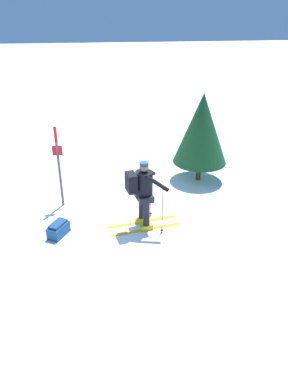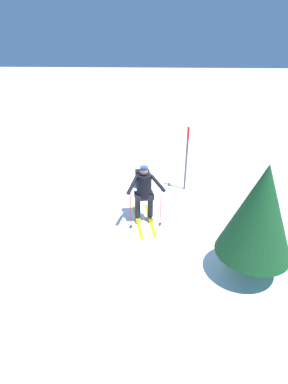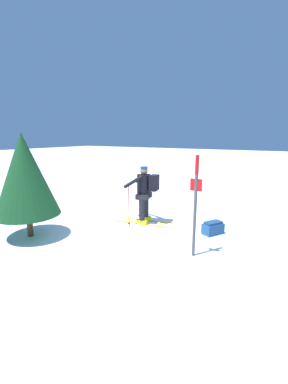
# 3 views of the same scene
# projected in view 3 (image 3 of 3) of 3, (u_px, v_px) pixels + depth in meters

# --- Properties ---
(ground_plane) EXTENTS (80.00, 80.00, 0.00)m
(ground_plane) POSITION_uv_depth(u_px,v_px,m) (148.00, 230.00, 6.76)
(ground_plane) COLOR white
(skier) EXTENTS (1.00, 1.75, 1.61)m
(skier) POSITION_uv_depth(u_px,v_px,m) (145.00, 190.00, 7.17)
(skier) COLOR gold
(skier) RESTS_ON ground_plane
(dropped_backpack) EXTENTS (0.60, 0.51, 0.33)m
(dropped_backpack) POSITION_uv_depth(u_px,v_px,m) (213.00, 228.00, 6.50)
(dropped_backpack) COLOR navy
(dropped_backpack) RESTS_ON ground_plane
(trail_marker) EXTENTS (0.07, 0.24, 2.08)m
(trail_marker) POSITION_uv_depth(u_px,v_px,m) (196.00, 198.00, 5.09)
(trail_marker) COLOR #4C4C51
(trail_marker) RESTS_ON ground_plane
(pine_tree) EXTENTS (1.52, 1.52, 2.54)m
(pine_tree) POSITION_uv_depth(u_px,v_px,m) (25.00, 175.00, 6.06)
(pine_tree) COLOR #4C331E
(pine_tree) RESTS_ON ground_plane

